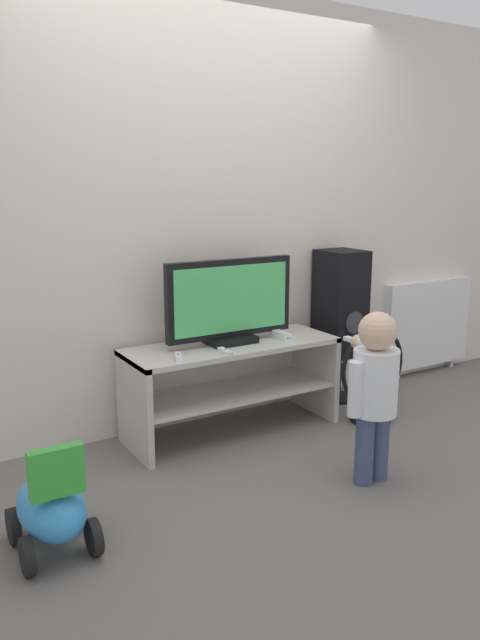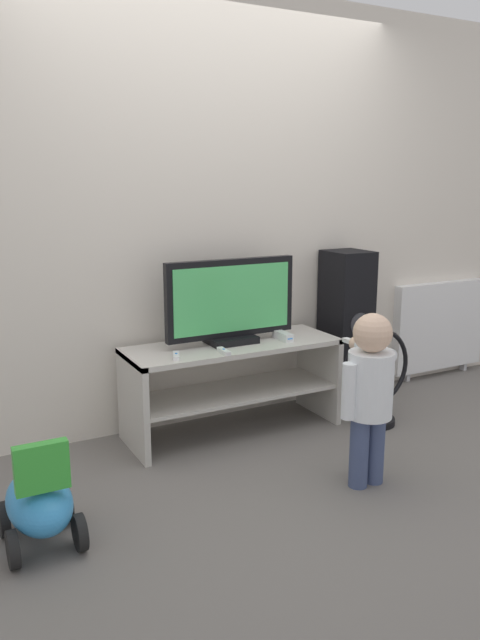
{
  "view_description": "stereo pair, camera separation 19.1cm",
  "coord_description": "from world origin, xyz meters",
  "px_view_note": "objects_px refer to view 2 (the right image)",
  "views": [
    {
      "loc": [
        -1.8,
        -2.85,
        1.5
      ],
      "look_at": [
        0.0,
        0.14,
        0.71
      ],
      "focal_mm": 35.0,
      "sensor_mm": 36.0,
      "label": 1
    },
    {
      "loc": [
        -1.64,
        -2.94,
        1.5
      ],
      "look_at": [
        0.0,
        0.14,
        0.71
      ],
      "focal_mm": 35.0,
      "sensor_mm": 36.0,
      "label": 2
    }
  ],
  "objects_px": {
    "television": "(231,302)",
    "remote_primary": "(176,356)",
    "ride_on_toy": "(40,503)",
    "radiator": "(439,326)",
    "game_console": "(283,336)",
    "child": "(369,385)",
    "speaker_tower": "(346,307)",
    "floor_fan": "(375,382)",
    "remote_secondary": "(224,351)"
  },
  "relations": [
    {
      "from": "television",
      "to": "remote_primary",
      "type": "relative_size",
      "value": 6.12
    },
    {
      "from": "television",
      "to": "ride_on_toy",
      "type": "xyz_separation_m",
      "value": [
        -1.27,
        -0.72,
        -0.61
      ]
    },
    {
      "from": "remote_primary",
      "to": "radiator",
      "type": "distance_m",
      "value": 2.36
    },
    {
      "from": "game_console",
      "to": "child",
      "type": "distance_m",
      "value": 0.85
    },
    {
      "from": "speaker_tower",
      "to": "radiator",
      "type": "distance_m",
      "value": 1.04
    },
    {
      "from": "floor_fan",
      "to": "radiator",
      "type": "distance_m",
      "value": 1.22
    },
    {
      "from": "floor_fan",
      "to": "radiator",
      "type": "bearing_deg",
      "value": 27.07
    },
    {
      "from": "game_console",
      "to": "remote_secondary",
      "type": "distance_m",
      "value": 0.46
    },
    {
      "from": "speaker_tower",
      "to": "ride_on_toy",
      "type": "relative_size",
      "value": 2.1
    },
    {
      "from": "television",
      "to": "remote_secondary",
      "type": "xyz_separation_m",
      "value": [
        -0.14,
        -0.19,
        -0.23
      ]
    },
    {
      "from": "remote_primary",
      "to": "television",
      "type": "bearing_deg",
      "value": 19.38
    },
    {
      "from": "remote_secondary",
      "to": "speaker_tower",
      "type": "relative_size",
      "value": 0.13
    },
    {
      "from": "floor_fan",
      "to": "remote_primary",
      "type": "bearing_deg",
      "value": 171.41
    },
    {
      "from": "ride_on_toy",
      "to": "remote_secondary",
      "type": "bearing_deg",
      "value": 25.42
    },
    {
      "from": "child",
      "to": "speaker_tower",
      "type": "xyz_separation_m",
      "value": [
        0.64,
        1.02,
        0.15
      ]
    },
    {
      "from": "remote_primary",
      "to": "floor_fan",
      "type": "xyz_separation_m",
      "value": [
        1.25,
        -0.19,
        -0.29
      ]
    },
    {
      "from": "ride_on_toy",
      "to": "game_console",
      "type": "bearing_deg",
      "value": 21.96
    },
    {
      "from": "remote_secondary",
      "to": "speaker_tower",
      "type": "xyz_separation_m",
      "value": [
        1.06,
        0.28,
        0.1
      ]
    },
    {
      "from": "child",
      "to": "floor_fan",
      "type": "relative_size",
      "value": 1.43
    },
    {
      "from": "television",
      "to": "radiator",
      "type": "bearing_deg",
      "value": 6.53
    },
    {
      "from": "remote_secondary",
      "to": "child",
      "type": "distance_m",
      "value": 0.86
    },
    {
      "from": "remote_secondary",
      "to": "child",
      "type": "relative_size",
      "value": 0.15
    },
    {
      "from": "game_console",
      "to": "speaker_tower",
      "type": "height_order",
      "value": "speaker_tower"
    },
    {
      "from": "ride_on_toy",
      "to": "remote_primary",
      "type": "bearing_deg",
      "value": 33.92
    },
    {
      "from": "remote_primary",
      "to": "ride_on_toy",
      "type": "bearing_deg",
      "value": -146.08
    },
    {
      "from": "remote_primary",
      "to": "floor_fan",
      "type": "relative_size",
      "value": 0.22
    },
    {
      "from": "remote_secondary",
      "to": "ride_on_toy",
      "type": "bearing_deg",
      "value": -154.58
    },
    {
      "from": "game_console",
      "to": "remote_secondary",
      "type": "xyz_separation_m",
      "value": [
        -0.45,
        -0.1,
        -0.01
      ]
    },
    {
      "from": "remote_primary",
      "to": "remote_secondary",
      "type": "height_order",
      "value": "same"
    },
    {
      "from": "child",
      "to": "radiator",
      "type": "distance_m",
      "value": 2.0
    },
    {
      "from": "remote_secondary",
      "to": "ride_on_toy",
      "type": "xyz_separation_m",
      "value": [
        -1.13,
        -0.53,
        -0.37
      ]
    },
    {
      "from": "game_console",
      "to": "floor_fan",
      "type": "relative_size",
      "value": 0.27
    },
    {
      "from": "television",
      "to": "radiator",
      "type": "relative_size",
      "value": 0.95
    },
    {
      "from": "speaker_tower",
      "to": "floor_fan",
      "type": "distance_m",
      "value": 0.58
    },
    {
      "from": "television",
      "to": "remote_primary",
      "type": "bearing_deg",
      "value": -160.62
    },
    {
      "from": "ride_on_toy",
      "to": "speaker_tower",
      "type": "bearing_deg",
      "value": 20.38
    },
    {
      "from": "television",
      "to": "remote_primary",
      "type": "height_order",
      "value": "television"
    },
    {
      "from": "television",
      "to": "floor_fan",
      "type": "distance_m",
      "value": 1.04
    },
    {
      "from": "remote_secondary",
      "to": "radiator",
      "type": "xyz_separation_m",
      "value": [
        2.06,
        0.4,
        -0.17
      ]
    },
    {
      "from": "child",
      "to": "speaker_tower",
      "type": "bearing_deg",
      "value": 58.06
    },
    {
      "from": "speaker_tower",
      "to": "game_console",
      "type": "bearing_deg",
      "value": -163.87
    },
    {
      "from": "game_console",
      "to": "floor_fan",
      "type": "distance_m",
      "value": 0.66
    },
    {
      "from": "television",
      "to": "game_console",
      "type": "height_order",
      "value": "television"
    },
    {
      "from": "floor_fan",
      "to": "radiator",
      "type": "height_order",
      "value": "radiator"
    },
    {
      "from": "remote_secondary",
      "to": "child",
      "type": "xyz_separation_m",
      "value": [
        0.42,
        -0.75,
        -0.04
      ]
    },
    {
      "from": "radiator",
      "to": "remote_secondary",
      "type": "bearing_deg",
      "value": -168.87
    },
    {
      "from": "radiator",
      "to": "child",
      "type": "bearing_deg",
      "value": -144.91
    },
    {
      "from": "game_console",
      "to": "radiator",
      "type": "distance_m",
      "value": 1.65
    },
    {
      "from": "game_console",
      "to": "radiator",
      "type": "bearing_deg",
      "value": 10.71
    },
    {
      "from": "remote_secondary",
      "to": "floor_fan",
      "type": "bearing_deg",
      "value": -8.58
    }
  ]
}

